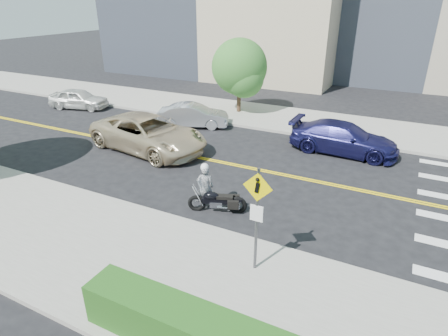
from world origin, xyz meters
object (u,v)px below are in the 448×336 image
(pedestrian_sign, at_px, (257,211))
(motorcycle, at_px, (217,196))
(motorcyclist, at_px, (205,186))
(parked_car_blue, at_px, (344,138))
(parked_car_white, at_px, (79,99))
(parked_car_silver, at_px, (193,115))
(suv, at_px, (148,133))

(pedestrian_sign, height_order, motorcycle, pedestrian_sign)
(motorcyclist, height_order, parked_car_blue, motorcyclist)
(motorcycle, relative_size, parked_car_blue, 0.39)
(pedestrian_sign, distance_m, parked_car_white, 19.84)
(motorcycle, relative_size, parked_car_silver, 0.50)
(suv, relative_size, parked_car_blue, 1.20)
(suv, xyz_separation_m, parked_car_blue, (8.60, 3.92, -0.11))
(suv, relative_size, parked_car_white, 1.56)
(pedestrian_sign, relative_size, parked_car_blue, 0.59)
(suv, relative_size, parked_car_silver, 1.52)
(motorcyclist, relative_size, parked_car_white, 0.43)
(pedestrian_sign, height_order, suv, pedestrian_sign)
(motorcycle, bearing_deg, suv, 126.29)
(motorcycle, xyz_separation_m, parked_car_blue, (2.87, 7.61, 0.13))
(motorcycle, bearing_deg, parked_car_blue, 48.45)
(motorcycle, relative_size, suv, 0.33)
(pedestrian_sign, bearing_deg, suv, 143.12)
(pedestrian_sign, xyz_separation_m, parked_car_blue, (0.47, 10.02, -1.22))
(motorcyclist, bearing_deg, suv, -62.40)
(motorcycle, xyz_separation_m, suv, (-5.73, 3.69, 0.24))
(parked_car_silver, bearing_deg, motorcycle, -165.49)
(pedestrian_sign, height_order, parked_car_silver, pedestrian_sign)
(suv, bearing_deg, motorcyclist, -115.86)
(motorcycle, relative_size, parked_car_white, 0.51)
(pedestrian_sign, height_order, parked_car_blue, pedestrian_sign)
(pedestrian_sign, relative_size, parked_car_white, 0.77)
(parked_car_white, bearing_deg, motorcyclist, -133.14)
(motorcycle, distance_m, parked_car_blue, 8.14)
(motorcyclist, xyz_separation_m, suv, (-5.19, 3.60, 0.00))
(parked_car_blue, bearing_deg, suv, 115.88)
(suv, distance_m, parked_car_silver, 4.15)
(pedestrian_sign, distance_m, parked_car_silver, 13.11)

